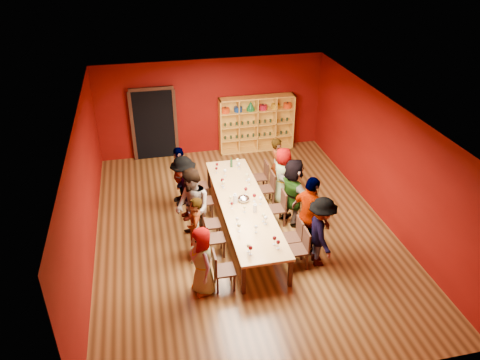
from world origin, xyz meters
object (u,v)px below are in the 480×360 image
tasting_table (243,205)px  chair_person_right_4 (262,175)px  spittoon_bowl (244,199)px  person_left_0 (202,261)px  person_right_4 (277,165)px  chair_person_right_2 (279,206)px  shelving_unit (256,121)px  person_right_1 (310,216)px  chair_person_right_3 (269,187)px  person_left_4 (180,175)px  person_left_1 (195,229)px  person_left_3 (184,189)px  chair_person_left_0 (220,268)px  chair_person_left_2 (207,222)px  wine_bottle (231,163)px  chair_person_right_0 (301,247)px  chair_person_left_3 (201,199)px  person_right_3 (283,176)px  person_right_0 (321,232)px  chair_person_right_1 (295,235)px  chair_person_left_4 (197,184)px  person_right_2 (293,192)px  person_left_2 (193,207)px  chair_person_left_1 (211,236)px

tasting_table → chair_person_right_4: chair_person_right_4 is taller
spittoon_bowl → person_left_0: bearing=-123.0°
person_right_4 → chair_person_right_2: bearing=-175.2°
shelving_unit → person_right_1: bearing=-91.6°
chair_person_right_3 → person_left_4: bearing=166.5°
person_left_1 → person_left_3: person_left_3 is taller
chair_person_left_0 → chair_person_right_2: same height
chair_person_left_2 → wine_bottle: wine_bottle is taller
person_left_4 → chair_person_right_0: bearing=22.1°
chair_person_right_0 → wine_bottle: (-0.82, 3.44, 0.36)m
shelving_unit → person_left_4: bearing=-134.8°
person_left_0 → chair_person_left_3: person_left_0 is taller
chair_person_right_0 → person_right_3: 2.66m
spittoon_bowl → wine_bottle: wine_bottle is taller
chair_person_left_0 → person_right_0: size_ratio=0.54×
person_right_4 → chair_person_right_1: bearing=-169.3°
chair_person_left_2 → person_right_4: bearing=40.6°
tasting_table → chair_person_left_2: bearing=-165.9°
chair_person_left_4 → chair_person_right_0: (1.82, -3.16, 0.00)m
chair_person_right_3 → chair_person_right_0: bearing=-90.0°
person_left_1 → person_right_0: size_ratio=0.92×
chair_person_right_0 → chair_person_right_4: 3.27m
person_right_1 → chair_person_right_3: size_ratio=2.13×
person_right_2 → chair_person_right_0: bearing=150.2°
chair_person_left_4 → chair_person_right_3: bearing=-16.5°
chair_person_left_3 → spittoon_bowl: 1.22m
person_right_1 → person_right_4: bearing=-25.4°
person_left_2 → shelving_unit: bearing=135.2°
chair_person_right_0 → shelving_unit: bearing=85.3°
person_left_3 → person_right_3: person_left_3 is taller
spittoon_bowl → chair_person_right_1: bearing=-54.1°
chair_person_left_1 → spittoon_bowl: 1.33m
person_right_0 → wine_bottle: size_ratio=5.90×
person_right_0 → person_left_3: bearing=52.3°
chair_person_right_1 → person_right_2: person_right_2 is taller
chair_person_right_4 → person_right_3: bearing=-60.2°
chair_person_right_1 → chair_person_right_2: (0.00, 1.20, 0.00)m
chair_person_right_4 → person_right_4: (0.41, 0.00, 0.27)m
chair_person_right_3 → person_right_3: size_ratio=0.57×
chair_person_left_4 → person_right_2: (2.16, -1.51, 0.37)m
person_right_4 → tasting_table: bearing=160.9°
spittoon_bowl → shelving_unit: bearing=72.0°
chair_person_left_3 → person_left_4: 0.94m
chair_person_left_0 → person_left_4: bearing=96.9°
person_right_2 → spittoon_bowl: person_right_2 is taller
person_left_0 → chair_person_left_1: (0.36, 1.10, -0.25)m
chair_person_right_1 → person_right_3: (0.37, 2.17, 0.28)m
chair_person_right_3 → shelving_unit: bearing=81.6°
chair_person_right_3 → wine_bottle: size_ratio=3.20×
person_left_3 → chair_person_right_2: person_left_3 is taller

